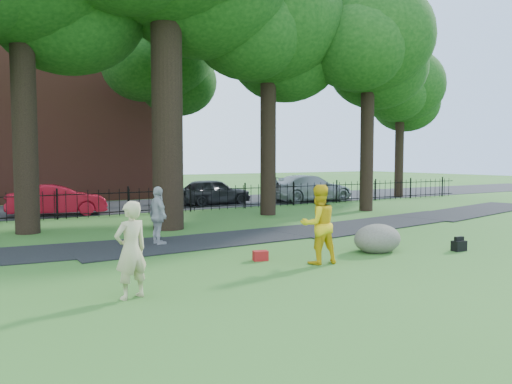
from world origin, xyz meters
TOP-DOWN VIEW (x-y plane):
  - ground at (0.00, 0.00)m, footprint 120.00×120.00m
  - footpath at (1.00, 3.90)m, footprint 36.07×3.85m
  - street at (0.00, 16.00)m, footprint 80.00×7.00m
  - iron_fence at (0.00, 12.00)m, footprint 44.00×0.04m
  - brick_building at (-4.00, 24.00)m, footprint 18.00×8.00m
  - tree_row at (0.52, 8.40)m, footprint 26.82×7.96m
  - woman at (-3.78, -1.09)m, footprint 0.75×0.60m
  - man at (1.04, -0.44)m, footprint 1.04×0.86m
  - pedestrian at (-1.45, 4.00)m, footprint 0.50×1.05m
  - boulder at (3.38, -0.05)m, footprint 1.60×1.33m
  - backpack at (5.40, -1.13)m, footprint 0.40×0.27m
  - red_bag at (0.00, 0.57)m, footprint 0.41×0.31m
  - red_sedan at (-2.76, 13.50)m, footprint 4.34×2.03m
  - grey_car at (5.46, 14.61)m, footprint 4.31×1.95m
  - silver_car at (11.21, 13.50)m, footprint 5.46×2.50m

SIDE VIEW (x-z plane):
  - ground at x=0.00m, z-range 0.00..0.00m
  - footpath at x=1.00m, z-range -0.01..0.01m
  - street at x=0.00m, z-range -0.01..0.01m
  - red_bag at x=0.00m, z-range 0.00..0.25m
  - backpack at x=5.40m, z-range 0.00..0.29m
  - boulder at x=3.38m, z-range 0.00..0.83m
  - iron_fence at x=0.00m, z-range 0.00..1.20m
  - red_sedan at x=-2.76m, z-range 0.00..1.38m
  - grey_car at x=5.46m, z-range 0.00..1.44m
  - silver_car at x=11.21m, z-range 0.00..1.55m
  - pedestrian at x=-1.45m, z-range 0.00..1.74m
  - woman at x=-3.78m, z-range 0.00..1.80m
  - man at x=1.04m, z-range 0.00..1.94m
  - brick_building at x=-4.00m, z-range 0.00..12.00m
  - tree_row at x=0.52m, z-range 1.94..14.36m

